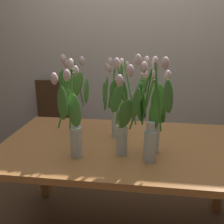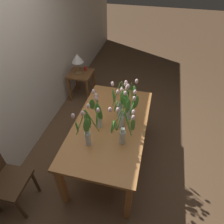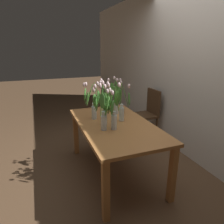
% 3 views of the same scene
% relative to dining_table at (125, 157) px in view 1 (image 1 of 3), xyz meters
% --- Properties ---
extents(room_wall_rear, '(9.00, 0.10, 2.70)m').
position_rel_dining_table_xyz_m(room_wall_rear, '(0.00, 1.30, 0.70)').
color(room_wall_rear, silver).
rests_on(room_wall_rear, ground).
extents(dining_table, '(1.60, 0.90, 0.74)m').
position_rel_dining_table_xyz_m(dining_table, '(0.00, 0.00, 0.00)').
color(dining_table, '#B7753D').
rests_on(dining_table, ground).
extents(tulip_vase_0, '(0.25, 0.26, 0.55)m').
position_rel_dining_table_xyz_m(tulip_vase_0, '(-0.37, 0.15, 0.33)').
color(tulip_vase_0, silver).
rests_on(tulip_vase_0, dining_table).
extents(tulip_vase_1, '(0.22, 0.25, 0.58)m').
position_rel_dining_table_xyz_m(tulip_vase_1, '(-0.00, -0.16, 0.32)').
color(tulip_vase_1, silver).
rests_on(tulip_vase_1, dining_table).
extents(tulip_vase_2, '(0.25, 0.27, 0.58)m').
position_rel_dining_table_xyz_m(tulip_vase_2, '(0.15, -0.21, 0.33)').
color(tulip_vase_2, silver).
rests_on(tulip_vase_2, dining_table).
extents(tulip_vase_3, '(0.19, 0.29, 0.54)m').
position_rel_dining_table_xyz_m(tulip_vase_3, '(-0.27, -0.21, 0.32)').
color(tulip_vase_3, silver).
rests_on(tulip_vase_3, dining_table).
extents(tulip_vase_4, '(0.18, 0.23, 0.57)m').
position_rel_dining_table_xyz_m(tulip_vase_4, '(0.16, -0.10, 0.32)').
color(tulip_vase_4, silver).
rests_on(tulip_vase_4, dining_table).
extents(tulip_vase_5, '(0.18, 0.20, 0.53)m').
position_rel_dining_table_xyz_m(tulip_vase_5, '(-0.09, 0.12, 0.31)').
color(tulip_vase_5, silver).
rests_on(tulip_vase_5, dining_table).
extents(dining_chair, '(0.41, 0.41, 0.93)m').
position_rel_dining_table_xyz_m(dining_chair, '(-0.89, 1.03, -0.12)').
color(dining_chair, '#4C331E').
rests_on(dining_chair, ground).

